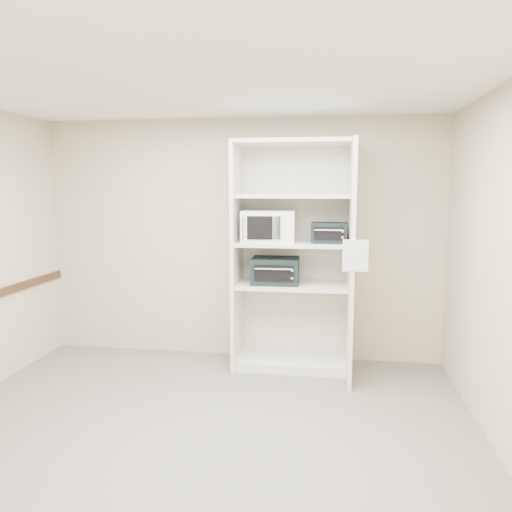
# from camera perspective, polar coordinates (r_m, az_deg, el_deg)

# --- Properties ---
(floor) EXTENTS (4.50, 4.00, 0.01)m
(floor) POSITION_cam_1_polar(r_m,az_deg,el_deg) (4.16, -6.95, -19.99)
(floor) COLOR #646057
(floor) RESTS_ON ground
(ceiling) EXTENTS (4.50, 4.00, 0.01)m
(ceiling) POSITION_cam_1_polar(r_m,az_deg,el_deg) (3.76, -7.68, 19.45)
(ceiling) COLOR white
(wall_back) EXTENTS (4.50, 0.02, 2.70)m
(wall_back) POSITION_cam_1_polar(r_m,az_deg,el_deg) (5.66, -1.81, 1.89)
(wall_back) COLOR beige
(wall_back) RESTS_ON ground
(wall_front) EXTENTS (4.50, 0.02, 2.70)m
(wall_front) POSITION_cam_1_polar(r_m,az_deg,el_deg) (1.93, -23.83, -10.67)
(wall_front) COLOR beige
(wall_front) RESTS_ON ground
(shelving_unit) EXTENTS (1.24, 0.92, 2.42)m
(shelving_unit) POSITION_cam_1_polar(r_m,az_deg,el_deg) (5.32, 4.70, -0.91)
(shelving_unit) COLOR silver
(shelving_unit) RESTS_ON floor
(microwave) EXTENTS (0.57, 0.45, 0.33)m
(microwave) POSITION_cam_1_polar(r_m,az_deg,el_deg) (5.24, 1.42, 3.43)
(microwave) COLOR white
(microwave) RESTS_ON shelving_unit
(toaster_oven_upper) EXTENTS (0.38, 0.29, 0.21)m
(toaster_oven_upper) POSITION_cam_1_polar(r_m,az_deg,el_deg) (5.21, 8.40, 2.65)
(toaster_oven_upper) COLOR black
(toaster_oven_upper) RESTS_ON shelving_unit
(toaster_oven_lower) EXTENTS (0.51, 0.39, 0.28)m
(toaster_oven_lower) POSITION_cam_1_polar(r_m,az_deg,el_deg) (5.32, 2.23, -1.68)
(toaster_oven_lower) COLOR black
(toaster_oven_lower) RESTS_ON shelving_unit
(paper_sign) EXTENTS (0.23, 0.01, 0.29)m
(paper_sign) POSITION_cam_1_polar(r_m,az_deg,el_deg) (4.66, 11.30, 0.03)
(paper_sign) COLOR white
(paper_sign) RESTS_ON shelving_unit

